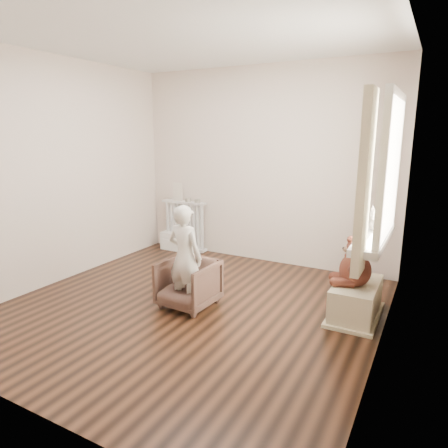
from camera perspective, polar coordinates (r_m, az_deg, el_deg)
The scene contains 20 objects.
floor at distance 4.18m, azimuth -4.85°, elevation -11.76°, with size 3.60×3.60×0.01m, color black.
ceiling at distance 3.90m, azimuth -5.65°, elevation 25.56°, with size 3.60×3.60×0.01m, color white.
back_wall at distance 5.41m, azimuth 5.47°, elevation 8.16°, with size 3.60×0.02×2.60m, color silver.
front_wall at distance 2.55m, azimuth -28.17°, elevation 1.38°, with size 3.60×0.02×2.60m, color silver.
left_wall at distance 5.05m, azimuth -22.64°, elevation 6.90°, with size 0.02×3.60×2.60m, color silver.
right_wall at distance 3.21m, azimuth 22.71°, elevation 3.99°, with size 0.02×3.60×2.60m, color silver.
window at distance 3.49m, azimuth 22.81°, elevation 7.11°, with size 0.03×0.90×1.10m, color white.
window_sill at distance 3.60m, azimuth 20.59°, elevation -1.96°, with size 0.22×1.10×0.06m, color silver.
curtain_left at distance 2.95m, azimuth 19.40°, elevation 5.33°, with size 0.06×0.26×1.30m, color beige.
curtain_right at distance 4.08m, azimuth 22.05°, elevation 7.02°, with size 0.06×0.26×1.30m, color beige.
radiator at distance 6.02m, azimuth -5.67°, elevation -0.14°, with size 0.71×0.13×0.75m, color silver.
paper_doll at distance 5.99m, azimuth -6.65°, elevation 4.57°, with size 0.16×0.01×0.26m, color beige.
tin_a at distance 5.90m, azimuth -5.16°, elevation 3.45°, with size 0.09×0.09×0.05m, color #A59E8C.
tin_b at distance 5.81m, azimuth -3.82°, elevation 3.31°, with size 0.09×0.09×0.05m, color #A59E8C.
toy_vanity at distance 6.13m, azimuth -7.39°, elevation -1.04°, with size 0.31×0.22×0.49m, color silver.
armchair at distance 4.12m, azimuth -5.12°, elevation -8.48°, with size 0.52×0.53×0.49m, color #4F3429.
child at distance 3.98m, azimuth -5.61°, elevation -4.67°, with size 0.38×0.25×1.05m, color beige.
toy_bench at distance 4.10m, azimuth 18.34°, elevation -9.86°, with size 0.39×0.73×0.34m, color beige.
teddy_bear at distance 3.89m, azimuth 18.41°, elevation -3.78°, with size 0.38×0.29×0.47m, color #3C1810, non-canonical shape.
plush_cat at distance 3.74m, azimuth 20.98°, elevation 0.59°, with size 0.16×0.26×0.22m, color gray, non-canonical shape.
Camera 1 is at (2.11, -3.16, 1.74)m, focal length 32.00 mm.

